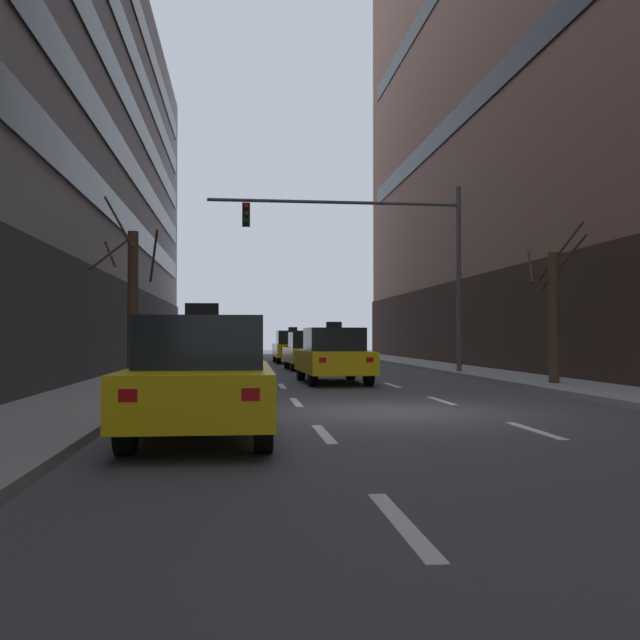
# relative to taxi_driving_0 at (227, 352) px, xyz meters

# --- Properties ---
(ground_plane) EXTENTS (120.00, 120.00, 0.00)m
(ground_plane) POSITION_rel_taxi_driving_0_xyz_m (3.29, -14.68, -0.80)
(ground_plane) COLOR #424247
(sidewalk_left) EXTENTS (2.56, 80.00, 0.14)m
(sidewalk_left) POSITION_rel_taxi_driving_0_xyz_m (-2.84, -14.68, -0.73)
(sidewalk_left) COLOR gray
(sidewalk_left) RESTS_ON ground
(lane_stripe_l1_s2) EXTENTS (0.16, 2.00, 0.01)m
(lane_stripe_l1_s2) POSITION_rel_taxi_driving_0_xyz_m (1.68, -22.68, -0.80)
(lane_stripe_l1_s2) COLOR silver
(lane_stripe_l1_s2) RESTS_ON ground
(lane_stripe_l1_s3) EXTENTS (0.16, 2.00, 0.01)m
(lane_stripe_l1_s3) POSITION_rel_taxi_driving_0_xyz_m (1.68, -17.68, -0.80)
(lane_stripe_l1_s3) COLOR silver
(lane_stripe_l1_s3) RESTS_ON ground
(lane_stripe_l1_s4) EXTENTS (0.16, 2.00, 0.01)m
(lane_stripe_l1_s4) POSITION_rel_taxi_driving_0_xyz_m (1.68, -12.68, -0.80)
(lane_stripe_l1_s4) COLOR silver
(lane_stripe_l1_s4) RESTS_ON ground
(lane_stripe_l1_s5) EXTENTS (0.16, 2.00, 0.01)m
(lane_stripe_l1_s5) POSITION_rel_taxi_driving_0_xyz_m (1.68, -7.68, -0.80)
(lane_stripe_l1_s5) COLOR silver
(lane_stripe_l1_s5) RESTS_ON ground
(lane_stripe_l1_s6) EXTENTS (0.16, 2.00, 0.01)m
(lane_stripe_l1_s6) POSITION_rel_taxi_driving_0_xyz_m (1.68, -2.68, -0.80)
(lane_stripe_l1_s6) COLOR silver
(lane_stripe_l1_s6) RESTS_ON ground
(lane_stripe_l1_s7) EXTENTS (0.16, 2.00, 0.01)m
(lane_stripe_l1_s7) POSITION_rel_taxi_driving_0_xyz_m (1.68, 2.32, -0.80)
(lane_stripe_l1_s7) COLOR silver
(lane_stripe_l1_s7) RESTS_ON ground
(lane_stripe_l1_s8) EXTENTS (0.16, 2.00, 0.01)m
(lane_stripe_l1_s8) POSITION_rel_taxi_driving_0_xyz_m (1.68, 7.32, -0.80)
(lane_stripe_l1_s8) COLOR silver
(lane_stripe_l1_s8) RESTS_ON ground
(lane_stripe_l1_s9) EXTENTS (0.16, 2.00, 0.01)m
(lane_stripe_l1_s9) POSITION_rel_taxi_driving_0_xyz_m (1.68, 12.32, -0.80)
(lane_stripe_l1_s9) COLOR silver
(lane_stripe_l1_s9) RESTS_ON ground
(lane_stripe_l1_s10) EXTENTS (0.16, 2.00, 0.01)m
(lane_stripe_l1_s10) POSITION_rel_taxi_driving_0_xyz_m (1.68, 17.32, -0.80)
(lane_stripe_l1_s10) COLOR silver
(lane_stripe_l1_s10) RESTS_ON ground
(lane_stripe_l2_s3) EXTENTS (0.16, 2.00, 0.01)m
(lane_stripe_l2_s3) POSITION_rel_taxi_driving_0_xyz_m (4.91, -17.68, -0.80)
(lane_stripe_l2_s3) COLOR silver
(lane_stripe_l2_s3) RESTS_ON ground
(lane_stripe_l2_s4) EXTENTS (0.16, 2.00, 0.01)m
(lane_stripe_l2_s4) POSITION_rel_taxi_driving_0_xyz_m (4.91, -12.68, -0.80)
(lane_stripe_l2_s4) COLOR silver
(lane_stripe_l2_s4) RESTS_ON ground
(lane_stripe_l2_s5) EXTENTS (0.16, 2.00, 0.01)m
(lane_stripe_l2_s5) POSITION_rel_taxi_driving_0_xyz_m (4.91, -7.68, -0.80)
(lane_stripe_l2_s5) COLOR silver
(lane_stripe_l2_s5) RESTS_ON ground
(lane_stripe_l2_s6) EXTENTS (0.16, 2.00, 0.01)m
(lane_stripe_l2_s6) POSITION_rel_taxi_driving_0_xyz_m (4.91, -2.68, -0.80)
(lane_stripe_l2_s6) COLOR silver
(lane_stripe_l2_s6) RESTS_ON ground
(lane_stripe_l2_s7) EXTENTS (0.16, 2.00, 0.01)m
(lane_stripe_l2_s7) POSITION_rel_taxi_driving_0_xyz_m (4.91, 2.32, -0.80)
(lane_stripe_l2_s7) COLOR silver
(lane_stripe_l2_s7) RESTS_ON ground
(lane_stripe_l2_s8) EXTENTS (0.16, 2.00, 0.01)m
(lane_stripe_l2_s8) POSITION_rel_taxi_driving_0_xyz_m (4.91, 7.32, -0.80)
(lane_stripe_l2_s8) COLOR silver
(lane_stripe_l2_s8) RESTS_ON ground
(lane_stripe_l2_s9) EXTENTS (0.16, 2.00, 0.01)m
(lane_stripe_l2_s9) POSITION_rel_taxi_driving_0_xyz_m (4.91, 12.32, -0.80)
(lane_stripe_l2_s9) COLOR silver
(lane_stripe_l2_s9) RESTS_ON ground
(lane_stripe_l2_s10) EXTENTS (0.16, 2.00, 0.01)m
(lane_stripe_l2_s10) POSITION_rel_taxi_driving_0_xyz_m (4.91, 17.32, -0.80)
(lane_stripe_l2_s10) COLOR silver
(lane_stripe_l2_s10) RESTS_ON ground
(taxi_driving_0) EXTENTS (1.87, 4.35, 1.80)m
(taxi_driving_0) POSITION_rel_taxi_driving_0_xyz_m (0.00, 0.00, 0.00)
(taxi_driving_0) COLOR black
(taxi_driving_0) RESTS_ON ground
(taxi_driving_1) EXTENTS (1.96, 4.57, 1.89)m
(taxi_driving_1) POSITION_rel_taxi_driving_0_xyz_m (-0.08, -17.92, 0.04)
(taxi_driving_1) COLOR black
(taxi_driving_1) RESTS_ON ground
(taxi_driving_2) EXTENTS (1.98, 4.64, 1.92)m
(taxi_driving_2) POSITION_rel_taxi_driving_0_xyz_m (3.32, 9.81, 0.05)
(taxi_driving_2) COLOR black
(taxi_driving_2) RESTS_ON ground
(taxi_driving_3) EXTENTS (1.93, 4.34, 1.78)m
(taxi_driving_3) POSITION_rel_taxi_driving_0_xyz_m (3.40, 2.13, -0.01)
(taxi_driving_3) COLOR black
(taxi_driving_3) RESTS_ON ground
(taxi_driving_4) EXTENTS (2.03, 4.57, 1.87)m
(taxi_driving_4) POSITION_rel_taxi_driving_0_xyz_m (3.31, -6.54, 0.03)
(taxi_driving_4) COLOR black
(taxi_driving_4) RESTS_ON ground
(traffic_signal_0) EXTENTS (9.33, 0.35, 6.85)m
(traffic_signal_0) POSITION_rel_taxi_driving_0_xyz_m (5.79, -2.61, 3.99)
(traffic_signal_0) COLOR #4C4C51
(traffic_signal_0) RESTS_ON sidewalk_right
(street_tree_0) EXTENTS (1.99, 2.10, 5.29)m
(street_tree_0) POSITION_rel_taxi_driving_0_xyz_m (-2.60, -7.28, 1.64)
(street_tree_0) COLOR #4C3823
(street_tree_0) RESTS_ON sidewalk_left
(street_tree_1) EXTENTS (1.82, 1.42, 4.55)m
(street_tree_1) POSITION_rel_taxi_driving_0_xyz_m (9.18, -9.14, 1.30)
(street_tree_1) COLOR #4C3823
(street_tree_1) RESTS_ON sidewalk_right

